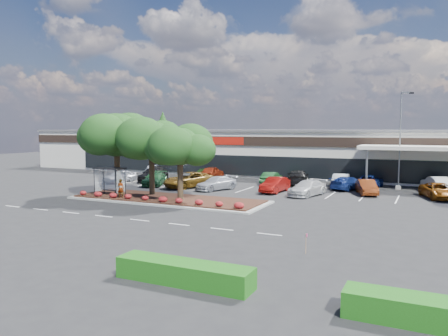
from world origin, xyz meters
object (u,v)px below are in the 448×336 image
at_px(survey_stake, 306,241).
at_px(car_0, 120,176).
at_px(car_1, 154,174).
at_px(light_pole, 401,146).

bearing_deg(survey_stake, car_0, 144.42).
bearing_deg(car_0, car_1, 52.85).
height_order(light_pole, car_0, light_pole).
height_order(car_0, car_1, car_1).
bearing_deg(car_1, survey_stake, -55.47).
bearing_deg(light_pole, car_1, -169.65).
height_order(survey_stake, car_1, car_1).
distance_m(survey_stake, car_0, 34.40).
xyz_separation_m(car_0, car_1, (3.03, 2.68, 0.10)).
xyz_separation_m(light_pole, car_1, (-27.69, -5.06, -3.73)).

